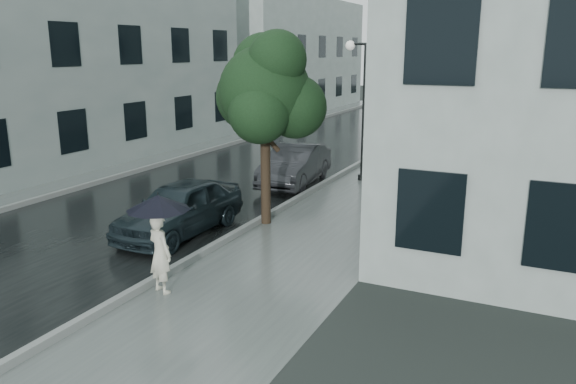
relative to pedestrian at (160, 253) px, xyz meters
The scene contains 15 objects.
ground 1.53m from the pedestrian, 24.54° to the left, with size 120.00×120.00×0.00m, color black.
sidewalk 12.65m from the pedestrian, 83.41° to the left, with size 3.50×60.00×0.01m, color slate.
kerb_near 12.57m from the pedestrian, 91.71° to the left, with size 0.15×60.00×0.15m, color slate.
asphalt_road 13.15m from the pedestrian, 107.16° to the left, with size 6.85×60.00×0.00m, color black.
kerb_far 14.57m from the pedestrian, 120.44° to the left, with size 0.15×60.00×0.15m, color slate.
sidewalk_far 15.06m from the pedestrian, 123.48° to the left, with size 1.70×60.00×0.01m, color #4C5451.
building_near 21.46m from the pedestrian, 71.59° to the left, with size 7.02×36.00×9.00m.
building_far_a 15.72m from the pedestrian, 145.79° to the left, with size 7.02×20.00×9.50m.
building_far_b 33.19m from the pedestrian, 112.37° to the left, with size 7.02×18.00×8.00m.
pedestrian is the anchor object (origin of this frame).
umbrella 0.99m from the pedestrian, 31.08° to the right, with size 1.38×1.38×1.01m.
street_tree 5.46m from the pedestrian, 92.61° to the left, with size 3.01×2.73×4.91m.
lamp_post 10.72m from the pedestrian, 88.15° to the left, with size 0.85×0.32×4.72m.
car_near 3.45m from the pedestrian, 120.02° to the left, with size 1.56×3.88×1.32m, color black.
car_far 9.11m from the pedestrian, 98.61° to the left, with size 1.40×4.02×1.32m, color #222327.
Camera 1 is at (5.13, -8.39, 4.45)m, focal length 35.00 mm.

